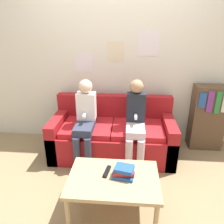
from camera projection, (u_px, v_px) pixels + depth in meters
name	position (u px, v px, depth m)	size (l,w,h in m)	color
ground_plane	(110.00, 174.00, 2.71)	(10.00, 10.00, 0.00)	#937A56
wall_back	(116.00, 56.00, 3.10)	(8.00, 0.06, 2.60)	silver
couch	(113.00, 136.00, 3.06)	(1.65, 0.76, 0.78)	maroon
coffee_table	(113.00, 181.00, 2.04)	(0.84, 0.58, 0.41)	tan
person_left	(85.00, 118.00, 2.79)	(0.24, 0.53, 1.08)	#33384C
person_right	(136.00, 120.00, 2.74)	(0.24, 0.53, 1.10)	silver
tv_remote	(107.00, 171.00, 2.09)	(0.07, 0.17, 0.02)	black
book_stack	(124.00, 172.00, 2.02)	(0.22, 0.18, 0.10)	#23519E
bookshelf	(207.00, 117.00, 3.15)	(0.45, 0.29, 0.94)	brown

